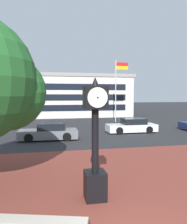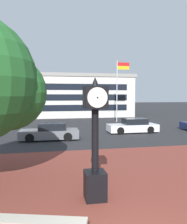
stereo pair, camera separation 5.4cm
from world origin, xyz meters
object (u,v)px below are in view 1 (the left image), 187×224
street_clock (95,143)px  civic_building (44,96)px  car_street_near (49,132)px  car_street_mid (132,126)px  flagpole_primary (117,85)px

street_clock → civic_building: size_ratio=0.14×
street_clock → car_street_near: (-1.29, 10.61, -1.28)m
car_street_mid → civic_building: bearing=22.2°
street_clock → civic_building: (-1.70, 31.95, 1.48)m
street_clock → car_street_mid: street_clock is taller
car_street_near → street_clock: bearing=-171.3°
civic_building → car_street_mid: bearing=-68.0°
street_clock → flagpole_primary: (7.39, 20.94, 2.76)m
street_clock → car_street_near: 10.76m
car_street_mid → flagpole_primary: size_ratio=0.58×
civic_building → car_street_near: bearing=-88.9°
street_clock → flagpole_primary: flagpole_primary is taller
car_street_mid → flagpole_primary: bearing=-8.3°
street_clock → car_street_near: street_clock is taller
car_street_mid → civic_building: (-7.84, 19.41, 2.76)m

